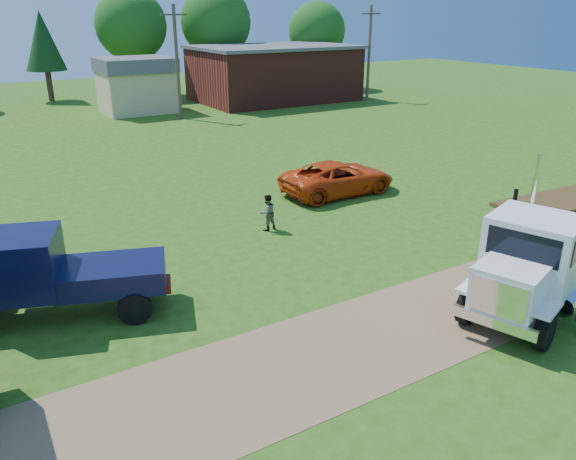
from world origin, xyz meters
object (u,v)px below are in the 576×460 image
white_semi_tractor (532,265)px  navy_truck (49,275)px  flatbed_trailer (573,202)px  orange_pickup (338,178)px

white_semi_tractor → navy_truck: size_ratio=1.24×
white_semi_tractor → flatbed_trailer: 9.51m
navy_truck → orange_pickup: size_ratio=1.07×
white_semi_tractor → navy_truck: 14.14m
navy_truck → orange_pickup: 15.30m
orange_pickup → flatbed_trailer: (6.41, -8.37, 0.03)m
white_semi_tractor → orange_pickup: white_semi_tractor is taller
white_semi_tractor → flatbed_trailer: bearing=7.2°
white_semi_tractor → flatbed_trailer: size_ratio=1.00×
orange_pickup → flatbed_trailer: bearing=-142.5°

